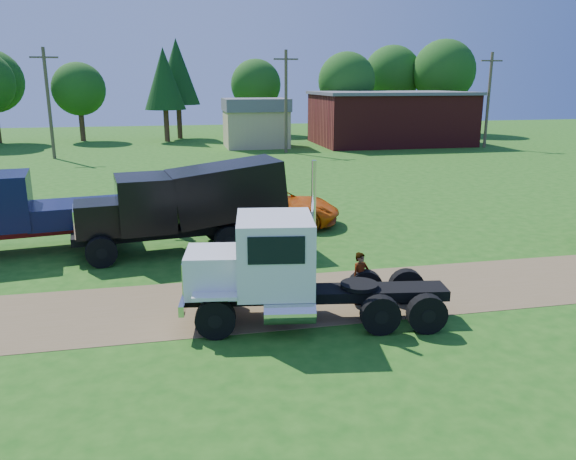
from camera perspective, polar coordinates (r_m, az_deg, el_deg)
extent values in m
plane|color=#1D5512|center=(17.27, 3.90, -6.75)|extent=(140.00, 140.00, 0.00)
cube|color=brown|center=(17.27, 3.90, -6.73)|extent=(120.00, 4.20, 0.01)
cube|color=black|center=(15.41, 3.07, -6.46)|extent=(7.11, 1.92, 0.28)
cylinder|color=black|center=(14.52, -7.38, -8.97)|extent=(1.07, 0.48, 1.04)
cylinder|color=black|center=(14.52, -7.38, -8.97)|extent=(0.41, 0.40, 0.36)
cylinder|color=black|center=(16.37, -6.93, -6.12)|extent=(1.07, 0.48, 1.04)
cylinder|color=black|center=(16.37, -6.93, -6.12)|extent=(0.41, 0.40, 0.36)
cylinder|color=black|center=(14.83, 9.36, -8.52)|extent=(1.07, 0.48, 1.04)
cylinder|color=black|center=(14.83, 9.36, -8.52)|extent=(0.41, 0.40, 0.36)
cylinder|color=black|center=(16.65, 7.85, -5.79)|extent=(1.07, 0.48, 1.04)
cylinder|color=black|center=(16.65, 7.85, -5.79)|extent=(0.41, 0.40, 0.36)
cylinder|color=black|center=(15.14, 13.93, -8.27)|extent=(1.07, 0.48, 1.04)
cylinder|color=black|center=(15.14, 13.93, -8.27)|extent=(0.41, 0.40, 0.36)
cylinder|color=black|center=(16.93, 11.93, -5.63)|extent=(1.07, 0.48, 1.04)
cylinder|color=black|center=(16.93, 11.93, -5.63)|extent=(0.41, 0.40, 0.36)
cube|color=silver|center=(15.11, -7.08, -4.15)|extent=(1.91, 1.83, 1.13)
cube|color=silver|center=(15.20, -10.27, -4.35)|extent=(0.28, 1.41, 0.94)
cube|color=silver|center=(15.43, -10.33, -6.66)|extent=(0.46, 2.16, 0.28)
cube|color=silver|center=(14.94, -1.36, -2.37)|extent=(2.29, 2.52, 1.98)
cube|color=black|center=(14.81, -5.12, -0.86)|extent=(0.32, 1.87, 0.80)
cube|color=black|center=(13.72, -1.19, -2.09)|extent=(1.40, 0.24, 0.71)
cube|color=black|center=(15.91, -1.52, 0.31)|extent=(1.40, 0.24, 0.71)
cube|color=silver|center=(14.28, -7.46, -6.72)|extent=(1.18, 0.58, 0.09)
cube|color=silver|center=(16.17, -7.00, -4.09)|extent=(1.18, 0.58, 0.09)
cylinder|color=silver|center=(14.38, 0.16, -8.47)|extent=(1.39, 0.75, 0.56)
cylinder|color=silver|center=(15.44, 2.58, -0.89)|extent=(0.15, 0.15, 4.33)
cylinder|color=black|center=(15.50, 7.25, -5.58)|extent=(1.18, 1.18, 0.11)
cube|color=black|center=(21.90, -10.76, -0.07)|extent=(8.02, 2.08, 0.30)
cylinder|color=black|center=(20.73, -18.42, -2.16)|extent=(1.13, 0.50, 1.09)
cylinder|color=black|center=(20.73, -18.42, -2.16)|extent=(0.43, 0.42, 0.38)
cylinder|color=black|center=(22.74, -18.60, -0.70)|extent=(1.13, 0.50, 1.09)
cylinder|color=black|center=(22.74, -18.60, -0.70)|extent=(0.43, 0.42, 0.38)
cylinder|color=black|center=(21.27, -6.04, -1.03)|extent=(1.13, 0.50, 1.09)
cylinder|color=black|center=(21.27, -6.04, -1.03)|extent=(0.43, 0.42, 0.38)
cylinder|color=black|center=(23.24, -7.28, 0.30)|extent=(1.13, 0.50, 1.09)
cylinder|color=black|center=(23.24, -7.28, 0.30)|extent=(0.43, 0.42, 0.38)
cylinder|color=black|center=(21.60, -2.71, -0.72)|extent=(1.13, 0.50, 1.09)
cylinder|color=black|center=(21.60, -2.71, -0.72)|extent=(0.43, 0.42, 0.38)
cylinder|color=black|center=(23.54, -4.21, 0.58)|extent=(1.13, 0.50, 1.09)
cylinder|color=black|center=(23.54, -4.21, 0.58)|extent=(0.43, 0.42, 0.38)
cube|color=black|center=(21.49, -18.47, 1.18)|extent=(2.01, 1.92, 1.19)
cube|color=silver|center=(21.51, -20.84, 0.84)|extent=(0.28, 1.49, 1.00)
cube|color=black|center=(21.48, -14.33, 2.70)|extent=(2.30, 2.64, 1.99)
cube|color=black|center=(21.33, -17.01, 3.66)|extent=(0.32, 1.98, 0.80)
cube|color=black|center=(21.92, -6.31, 3.98)|extent=(4.65, 2.97, 2.42)
cube|color=maroon|center=(23.65, -24.37, -0.01)|extent=(7.18, 2.06, 0.30)
cylinder|color=black|center=(22.61, -18.56, -0.75)|extent=(1.16, 0.52, 1.12)
cylinder|color=black|center=(22.61, -18.56, -0.75)|extent=(0.44, 0.43, 0.39)
cylinder|color=black|center=(24.68, -18.78, 0.51)|extent=(1.16, 0.52, 1.12)
cylinder|color=black|center=(24.68, -18.78, 0.51)|extent=(0.44, 0.43, 0.39)
cube|color=black|center=(23.50, -27.14, 2.64)|extent=(2.37, 2.71, 2.03)
cube|color=black|center=(23.46, -20.57, 1.66)|extent=(3.86, 2.84, 0.81)
imported|color=#E35F0A|center=(25.47, -1.51, 2.37)|extent=(6.52, 4.39, 1.66)
imported|color=#999999|center=(16.57, 7.37, -4.90)|extent=(0.66, 0.54, 1.57)
imported|color=#999999|center=(24.24, -11.76, 1.56)|extent=(1.10, 1.08, 1.78)
cube|color=maroon|center=(59.92, 10.31, 11.00)|extent=(15.00, 10.00, 5.00)
cube|color=#5E5D62|center=(59.81, 10.43, 13.53)|extent=(15.40, 10.40, 0.30)
cube|color=tan|center=(56.25, -3.28, 10.25)|extent=(6.00, 5.00, 3.60)
cube|color=#5E5D62|center=(56.11, -3.32, 12.59)|extent=(6.20, 5.40, 1.20)
cylinder|color=#493A29|center=(51.36, -23.13, 11.68)|extent=(0.28, 0.28, 9.00)
cube|color=#493A29|center=(51.35, -23.56, 15.79)|extent=(2.20, 0.14, 0.14)
cylinder|color=#493A29|center=(51.53, -0.21, 12.85)|extent=(0.28, 0.28, 9.00)
cube|color=#493A29|center=(51.53, -0.21, 16.97)|extent=(2.20, 0.14, 0.14)
cylinder|color=#493A29|center=(58.93, 19.68, 12.27)|extent=(0.28, 0.28, 9.00)
cube|color=#493A29|center=(58.93, 20.00, 15.86)|extent=(2.20, 0.14, 0.14)
cylinder|color=#3E2519|center=(65.77, -20.17, 9.78)|extent=(0.56, 0.56, 2.97)
sphere|color=#113F0F|center=(65.59, -20.50, 13.28)|extent=(5.60, 5.60, 5.60)
cylinder|color=#3E2519|center=(65.76, -10.97, 10.78)|extent=(0.56, 0.56, 3.83)
cone|color=#103710|center=(65.62, -11.21, 15.51)|extent=(4.82, 4.82, 7.12)
cylinder|color=#3E2519|center=(69.76, -3.23, 10.98)|extent=(0.56, 0.56, 3.18)
sphere|color=#113F0F|center=(69.60, -3.29, 14.53)|extent=(6.00, 6.00, 6.00)
cylinder|color=#3E2519|center=(66.41, 5.86, 10.83)|extent=(0.56, 0.56, 3.42)
sphere|color=#113F0F|center=(66.25, 5.97, 14.84)|extent=(6.45, 6.45, 6.45)
cylinder|color=#3E2519|center=(73.60, 15.26, 11.03)|extent=(0.56, 0.56, 4.02)
sphere|color=#113F0F|center=(73.48, 15.56, 15.27)|extent=(7.59, 7.59, 7.59)
cylinder|color=#3E2519|center=(62.70, -12.23, 10.35)|extent=(0.56, 0.56, 3.44)
cone|color=#103710|center=(62.53, -12.48, 14.79)|extent=(4.32, 4.32, 6.38)
cylinder|color=#3E2519|center=(75.03, 10.35, 11.30)|extent=(0.56, 0.56, 3.84)
sphere|color=#113F0F|center=(74.90, 10.54, 15.27)|extent=(7.23, 7.23, 7.23)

